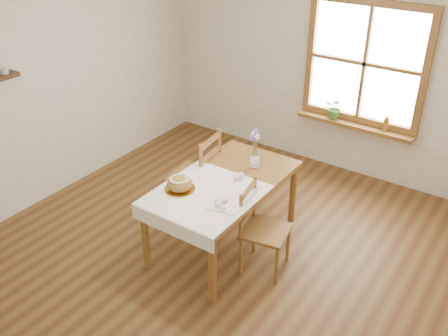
% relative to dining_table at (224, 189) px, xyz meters
% --- Properties ---
extents(ground, '(5.00, 5.00, 0.00)m').
position_rel_dining_table_xyz_m(ground, '(0.00, -0.30, -0.66)').
color(ground, brown).
rests_on(ground, ground).
extents(room_walls, '(4.60, 5.10, 2.65)m').
position_rel_dining_table_xyz_m(room_walls, '(0.00, -0.30, 1.04)').
color(room_walls, '#EDE4CE').
rests_on(room_walls, ground).
extents(window, '(1.46, 0.08, 1.46)m').
position_rel_dining_table_xyz_m(window, '(0.50, 2.17, 0.79)').
color(window, olive).
rests_on(window, ground).
extents(window_sill, '(1.46, 0.20, 0.05)m').
position_rel_dining_table_xyz_m(window_sill, '(0.50, 2.10, 0.03)').
color(window_sill, olive).
rests_on(window_sill, ground).
extents(dining_table, '(0.90, 1.60, 0.75)m').
position_rel_dining_table_xyz_m(dining_table, '(0.00, 0.00, 0.00)').
color(dining_table, olive).
rests_on(dining_table, ground).
extents(table_linen, '(0.91, 0.99, 0.01)m').
position_rel_dining_table_xyz_m(table_linen, '(0.00, -0.30, 0.09)').
color(table_linen, white).
rests_on(table_linen, dining_table).
extents(chair_left, '(0.55, 0.54, 1.02)m').
position_rel_dining_table_xyz_m(chair_left, '(-0.59, 0.27, -0.16)').
color(chair_left, olive).
rests_on(chair_left, ground).
extents(chair_right, '(0.50, 0.49, 0.89)m').
position_rel_dining_table_xyz_m(chair_right, '(0.53, -0.08, -0.22)').
color(chair_right, olive).
rests_on(chair_right, ground).
extents(bread_plate, '(0.32, 0.32, 0.02)m').
position_rel_dining_table_xyz_m(bread_plate, '(-0.24, -0.38, 0.10)').
color(bread_plate, white).
rests_on(bread_plate, table_linen).
extents(bread_loaf, '(0.24, 0.24, 0.13)m').
position_rel_dining_table_xyz_m(bread_loaf, '(-0.24, -0.38, 0.18)').
color(bread_loaf, olive).
rests_on(bread_loaf, bread_plate).
extents(egg_napkin, '(0.33, 0.29, 0.01)m').
position_rel_dining_table_xyz_m(egg_napkin, '(0.26, -0.35, 0.10)').
color(egg_napkin, white).
rests_on(egg_napkin, table_linen).
extents(eggs, '(0.25, 0.24, 0.05)m').
position_rel_dining_table_xyz_m(eggs, '(0.26, -0.35, 0.13)').
color(eggs, white).
rests_on(eggs, egg_napkin).
extents(salt_shaker, '(0.06, 0.06, 0.10)m').
position_rel_dining_table_xyz_m(salt_shaker, '(0.11, 0.04, 0.15)').
color(salt_shaker, white).
rests_on(salt_shaker, table_linen).
extents(pepper_shaker, '(0.04, 0.04, 0.08)m').
position_rel_dining_table_xyz_m(pepper_shaker, '(0.13, 0.11, 0.14)').
color(pepper_shaker, white).
rests_on(pepper_shaker, table_linen).
extents(flower_vase, '(0.10, 0.10, 0.10)m').
position_rel_dining_table_xyz_m(flower_vase, '(0.09, 0.42, 0.14)').
color(flower_vase, white).
rests_on(flower_vase, dining_table).
extents(lavender_bouquet, '(0.16, 0.16, 0.30)m').
position_rel_dining_table_xyz_m(lavender_bouquet, '(0.09, 0.42, 0.34)').
color(lavender_bouquet, '#685496').
rests_on(lavender_bouquet, flower_vase).
extents(potted_plant, '(0.25, 0.28, 0.21)m').
position_rel_dining_table_xyz_m(potted_plant, '(0.23, 2.10, 0.16)').
color(potted_plant, '#3E732E').
rests_on(potted_plant, window_sill).
extents(amber_bottle, '(0.08, 0.08, 0.18)m').
position_rel_dining_table_xyz_m(amber_bottle, '(0.88, 2.10, 0.14)').
color(amber_bottle, '#A7631E').
rests_on(amber_bottle, window_sill).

